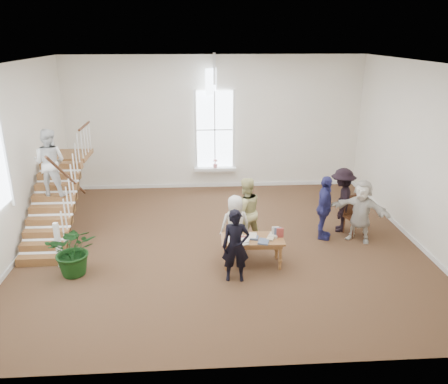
{
  "coord_description": "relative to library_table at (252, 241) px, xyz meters",
  "views": [
    {
      "loc": [
        -0.62,
        -10.19,
        5.13
      ],
      "look_at": [
        0.06,
        0.4,
        1.27
      ],
      "focal_mm": 35.0,
      "sensor_mm": 36.0,
      "label": 1
    }
  ],
  "objects": [
    {
      "name": "staircase",
      "position": [
        -4.95,
        1.89,
        1.02
      ],
      "size": [
        1.1,
        4.1,
        2.92
      ],
      "color": "brown",
      "rests_on": "ground"
    },
    {
      "name": "woman_cluster_c",
      "position": [
        2.95,
        1.09,
        0.23
      ],
      "size": [
        1.54,
        1.29,
        1.66
      ],
      "primitive_type": "imported",
      "rotation": [
        0.0,
        0.0,
        5.67
      ],
      "color": "silver",
      "rests_on": "ground"
    },
    {
      "name": "woman_cluster_b",
      "position": [
        2.65,
        1.74,
        0.29
      ],
      "size": [
        0.99,
        1.3,
        1.77
      ],
      "primitive_type": "imported",
      "rotation": [
        0.0,
        0.0,
        4.39
      ],
      "color": "black",
      "rests_on": "ground"
    },
    {
      "name": "woman_cluster_a",
      "position": [
        2.05,
        1.29,
        0.26
      ],
      "size": [
        0.77,
        1.09,
        1.72
      ],
      "primitive_type": "imported",
      "rotation": [
        0.0,
        0.0,
        1.18
      ],
      "color": "navy",
      "rests_on": "ground"
    },
    {
      "name": "library_table",
      "position": [
        0.0,
        0.0,
        0.0
      ],
      "size": [
        1.46,
        0.78,
        0.74
      ],
      "rotation": [
        0.0,
        0.0,
        -0.03
      ],
      "color": "brown",
      "rests_on": "ground"
    },
    {
      "name": "floor_plant",
      "position": [
        -4.01,
        -0.18,
        0.01
      ],
      "size": [
        1.14,
        1.0,
        1.2
      ],
      "primitive_type": "imported",
      "rotation": [
        0.0,
        0.0,
        0.06
      ],
      "color": "#123711",
      "rests_on": "ground"
    },
    {
      "name": "ground",
      "position": [
        -0.61,
        1.14,
        -0.6
      ],
      "size": [
        10.0,
        10.0,
        0.0
      ],
      "primitive_type": "plane",
      "color": "#42291A",
      "rests_on": "ground"
    },
    {
      "name": "side_chair",
      "position": [
        2.93,
        1.52,
        0.01
      ],
      "size": [
        0.59,
        0.59,
        1.08
      ],
      "rotation": [
        0.0,
        0.0,
        0.34
      ],
      "color": "#3A1F0F",
      "rests_on": "ground"
    },
    {
      "name": "room_shell",
      "position": [
        -0.61,
        5.53,
        -0.2
      ],
      "size": [
        10.49,
        10.0,
        10.0
      ],
      "color": "silver",
      "rests_on": "ground"
    },
    {
      "name": "elderly_woman",
      "position": [
        -0.34,
        0.6,
        0.15
      ],
      "size": [
        0.81,
        0.6,
        1.5
      ],
      "primitive_type": "imported",
      "rotation": [
        0.0,
        0.0,
        3.33
      ],
      "color": "silver",
      "rests_on": "ground"
    },
    {
      "name": "police_officer",
      "position": [
        -0.44,
        -0.65,
        0.22
      ],
      "size": [
        0.62,
        0.43,
        1.64
      ],
      "primitive_type": "imported",
      "rotation": [
        0.0,
        0.0,
        -0.06
      ],
      "color": "black",
      "rests_on": "ground"
    },
    {
      "name": "person_yellow",
      "position": [
        -0.04,
        1.1,
        0.29
      ],
      "size": [
        1.03,
        0.91,
        1.78
      ],
      "primitive_type": "imported",
      "rotation": [
        0.0,
        0.0,
        3.46
      ],
      "color": "#CEC680",
      "rests_on": "ground"
    }
  ]
}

